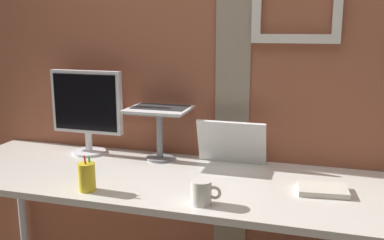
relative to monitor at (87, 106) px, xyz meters
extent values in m
cube|color=#9E563D|center=(0.72, 0.18, 0.32)|extent=(3.29, 0.12, 2.69)
cube|color=gray|center=(0.76, 0.12, 0.32)|extent=(0.17, 0.01, 2.69)
cube|color=white|center=(1.05, 0.10, 0.36)|extent=(0.41, 0.03, 0.04)
cube|color=white|center=(0.87, 0.10, 0.50)|extent=(0.04, 0.03, 0.24)
cube|color=white|center=(1.24, 0.10, 0.50)|extent=(0.04, 0.03, 0.24)
cube|color=silver|center=(0.62, -0.24, -0.27)|extent=(2.39, 0.71, 0.03)
cylinder|color=#B2B2B7|center=(-0.51, 0.06, -0.65)|extent=(0.05, 0.05, 0.73)
cylinder|color=white|center=(0.00, 0.00, -0.25)|extent=(0.18, 0.18, 0.01)
cylinder|color=white|center=(0.00, 0.00, -0.19)|extent=(0.04, 0.04, 0.10)
cube|color=white|center=(0.00, 0.00, 0.02)|extent=(0.40, 0.04, 0.33)
cube|color=black|center=(0.00, -0.02, 0.02)|extent=(0.36, 0.00, 0.30)
cylinder|color=gray|center=(0.41, 0.00, -0.25)|extent=(0.14, 0.14, 0.01)
cylinder|color=gray|center=(0.41, 0.00, -0.13)|extent=(0.03, 0.03, 0.24)
cube|color=gray|center=(0.41, 0.00, 0.00)|extent=(0.28, 0.22, 0.01)
cube|color=white|center=(0.41, 0.00, 0.01)|extent=(0.31, 0.26, 0.01)
cube|color=#2D2D30|center=(0.41, 0.02, 0.02)|extent=(0.27, 0.17, 0.00)
cube|color=white|center=(0.41, 0.16, 0.12)|extent=(0.31, 0.07, 0.22)
cube|color=black|center=(0.41, 0.16, 0.12)|extent=(0.28, 0.06, 0.19)
cube|color=white|center=(0.78, 0.04, -0.15)|extent=(0.34, 0.08, 0.22)
cylinder|color=yellow|center=(0.27, -0.49, -0.20)|extent=(0.07, 0.07, 0.12)
cylinder|color=red|center=(0.28, -0.50, -0.17)|extent=(0.02, 0.02, 0.15)
cylinder|color=green|center=(0.28, -0.48, -0.18)|extent=(0.01, 0.01, 0.13)
cylinder|color=silver|center=(0.77, -0.49, -0.21)|extent=(0.08, 0.08, 0.10)
torus|color=silver|center=(0.82, -0.49, -0.20)|extent=(0.05, 0.01, 0.05)
cube|color=silver|center=(1.22, -0.24, -0.24)|extent=(0.21, 0.16, 0.02)
camera|label=1|loc=(1.19, -2.02, 0.42)|focal=40.94mm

